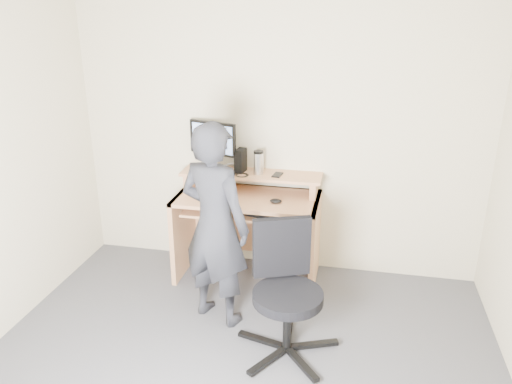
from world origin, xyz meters
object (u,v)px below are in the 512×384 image
(desk, at_px, (249,215))
(office_chair, at_px, (286,285))
(monitor, at_px, (213,141))
(person, at_px, (215,225))

(desk, bearing_deg, office_chair, -64.62)
(monitor, bearing_deg, desk, 1.89)
(monitor, relative_size, person, 0.28)
(monitor, xyz_separation_m, office_chair, (0.80, -1.08, -0.67))
(desk, distance_m, person, 0.76)
(person, bearing_deg, monitor, -52.92)
(office_chair, bearing_deg, person, 133.85)
(desk, xyz_separation_m, monitor, (-0.34, 0.09, 0.62))
(monitor, distance_m, office_chair, 1.50)
(monitor, height_order, person, person)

